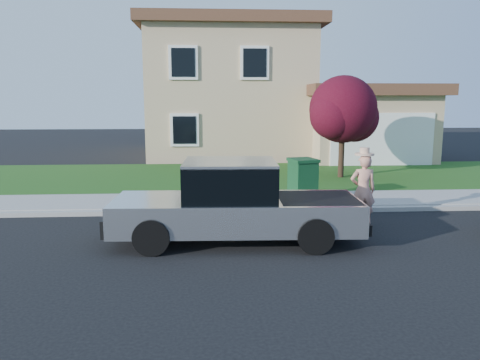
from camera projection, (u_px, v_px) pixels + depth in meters
name	position (u px, v px, depth m)	size (l,w,h in m)	color
ground	(262.00, 247.00, 9.50)	(80.00, 80.00, 0.00)	black
curb	(287.00, 210.00, 12.41)	(40.00, 0.20, 0.12)	gray
sidewalk	(281.00, 201.00, 13.49)	(40.00, 2.00, 0.15)	gray
lawn	(264.00, 177.00, 17.92)	(40.00, 7.00, 0.10)	#154313
house	(253.00, 96.00, 25.16)	(14.00, 11.30, 6.85)	tan
pickup_truck	(235.00, 204.00, 9.74)	(5.29, 2.11, 1.72)	black
woman	(363.00, 188.00, 11.08)	(0.62, 0.45, 1.86)	tan
ornamental_tree	(344.00, 113.00, 17.14)	(2.73, 2.46, 3.74)	black
trash_bin	(303.00, 178.00, 13.44)	(0.88, 0.95, 1.15)	#0F391B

